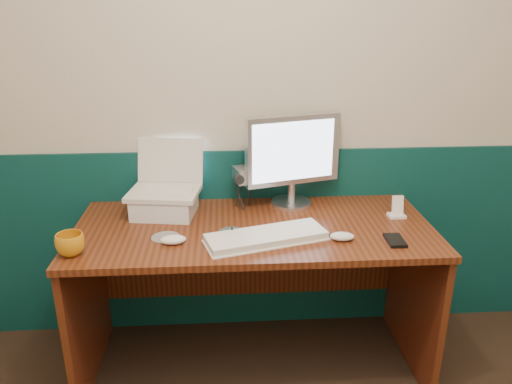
{
  "coord_description": "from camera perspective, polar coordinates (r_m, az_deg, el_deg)",
  "views": [
    {
      "loc": [
        -0.27,
        -0.66,
        1.68
      ],
      "look_at": [
        -0.14,
        1.23,
        0.97
      ],
      "focal_mm": 35.0,
      "sensor_mm": 36.0,
      "label": 1
    }
  ],
  "objects": [
    {
      "name": "back_wall",
      "position": [
        2.46,
        2.58,
        10.49
      ],
      "size": [
        3.5,
        0.04,
        2.5
      ],
      "primitive_type": "cube",
      "color": "beige",
      "rests_on": "ground"
    },
    {
      "name": "wainscot",
      "position": [
        2.68,
        2.35,
        -5.54
      ],
      "size": [
        3.48,
        0.02,
        1.0
      ],
      "primitive_type": "cube",
      "color": "#083635",
      "rests_on": "ground"
    },
    {
      "name": "desk",
      "position": [
        2.42,
        -0.24,
        -12.04
      ],
      "size": [
        1.6,
        0.7,
        0.75
      ],
      "primitive_type": "cube",
      "color": "#3C1F0A",
      "rests_on": "ground"
    },
    {
      "name": "laptop_riser",
      "position": [
        2.39,
        -10.37,
        -1.41
      ],
      "size": [
        0.31,
        0.27,
        0.1
      ],
      "primitive_type": "cube",
      "rotation": [
        0.0,
        0.0,
        -0.15
      ],
      "color": "white",
      "rests_on": "desk"
    },
    {
      "name": "laptop",
      "position": [
        2.33,
        -10.66,
        2.74
      ],
      "size": [
        0.35,
        0.29,
        0.27
      ],
      "primitive_type": null,
      "rotation": [
        0.0,
        0.0,
        -0.15
      ],
      "color": "silver",
      "rests_on": "laptop_riser"
    },
    {
      "name": "monitor",
      "position": [
        2.41,
        4.17,
        3.77
      ],
      "size": [
        0.49,
        0.26,
        0.47
      ],
      "primitive_type": null,
      "rotation": [
        0.0,
        0.0,
        0.28
      ],
      "color": "#BABABF",
      "rests_on": "desk"
    },
    {
      "name": "keyboard",
      "position": [
        2.1,
        1.14,
        -5.23
      ],
      "size": [
        0.53,
        0.3,
        0.03
      ],
      "primitive_type": "cube",
      "rotation": [
        0.0,
        0.0,
        0.28
      ],
      "color": "white",
      "rests_on": "desk"
    },
    {
      "name": "mouse_right",
      "position": [
        2.14,
        9.8,
        -5.02
      ],
      "size": [
        0.11,
        0.07,
        0.03
      ],
      "primitive_type": "ellipsoid",
      "rotation": [
        0.0,
        0.0,
        -0.08
      ],
      "color": "white",
      "rests_on": "desk"
    },
    {
      "name": "mouse_left",
      "position": [
        2.1,
        -9.46,
        -5.39
      ],
      "size": [
        0.11,
        0.07,
        0.04
      ],
      "primitive_type": "ellipsoid",
      "rotation": [
        0.0,
        0.0,
        0.08
      ],
      "color": "white",
      "rests_on": "desk"
    },
    {
      "name": "mug",
      "position": [
        2.11,
        -20.47,
        -5.63
      ],
      "size": [
        0.13,
        0.13,
        0.09
      ],
      "primitive_type": "imported",
      "rotation": [
        0.0,
        0.0,
        -0.16
      ],
      "color": "#C77F12",
      "rests_on": "desk"
    },
    {
      "name": "camcorder",
      "position": [
        2.41,
        -1.55,
        0.51
      ],
      "size": [
        0.13,
        0.15,
        0.21
      ],
      "primitive_type": null,
      "rotation": [
        0.0,
        0.0,
        0.29
      ],
      "color": "#A1A1A5",
      "rests_on": "desk"
    },
    {
      "name": "cd_spindle",
      "position": [
        2.13,
        -2.74,
        -4.91
      ],
      "size": [
        0.12,
        0.12,
        0.02
      ],
      "primitive_type": "cylinder",
      "color": "silver",
      "rests_on": "desk"
    },
    {
      "name": "cd_loose_a",
      "position": [
        2.17,
        -10.28,
        -5.1
      ],
      "size": [
        0.12,
        0.12,
        0.0
      ],
      "primitive_type": "cylinder",
      "color": "silver",
      "rests_on": "desk"
    },
    {
      "name": "pen",
      "position": [
        2.18,
        9.01,
        -4.82
      ],
      "size": [
        0.13,
        0.03,
        0.01
      ],
      "primitive_type": "cylinder",
      "rotation": [
        0.0,
        1.57,
        0.16
      ],
      "color": "black",
      "rests_on": "desk"
    },
    {
      "name": "papers",
      "position": [
        2.23,
        4.98,
        -4.06
      ],
      "size": [
        0.17,
        0.13,
        0.0
      ],
      "primitive_type": "cube",
      "rotation": [
        0.0,
        0.0,
        -0.29
      ],
      "color": "white",
      "rests_on": "desk"
    },
    {
      "name": "dock",
      "position": [
        2.42,
        15.76,
        -2.61
      ],
      "size": [
        0.08,
        0.06,
        0.01
      ],
      "primitive_type": "cube",
      "rotation": [
        0.0,
        0.0,
        0.05
      ],
      "color": "white",
      "rests_on": "desk"
    },
    {
      "name": "music_player",
      "position": [
        2.4,
        15.88,
        -1.46
      ],
      "size": [
        0.05,
        0.03,
        0.09
      ],
      "primitive_type": "cube",
      "rotation": [
        -0.17,
        0.0,
        0.05
      ],
      "color": "white",
      "rests_on": "dock"
    },
    {
      "name": "pda",
      "position": [
        2.17,
        15.61,
        -5.35
      ],
      "size": [
        0.07,
        0.12,
        0.01
      ],
      "primitive_type": "cube",
      "rotation": [
        0.0,
        0.0,
        -0.03
      ],
      "color": "black",
      "rests_on": "desk"
    }
  ]
}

